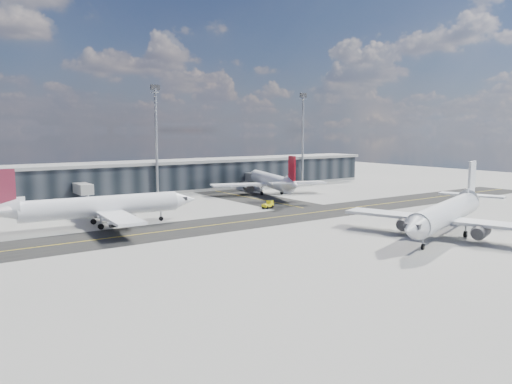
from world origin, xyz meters
TOP-DOWN VIEW (x-y plane):
  - ground at (0.00, 0.00)m, footprint 300.00×300.00m
  - taxiway_lanes at (3.91, 10.74)m, footprint 180.00×63.00m
  - terminal_concourse at (0.04, 54.93)m, footprint 152.00×19.80m
  - floodlight_masts at (0.00, 48.00)m, footprint 102.50×0.70m
  - airliner_af at (-26.24, 14.52)m, footprint 37.12×31.66m
  - airliner_redtail at (26.03, 32.60)m, footprint 31.80×36.85m
  - airliner_near at (18.13, -25.96)m, footprint 37.72×32.56m
  - baggage_tug at (11.50, 14.32)m, footprint 3.04×2.09m
  - service_van at (27.43, 42.30)m, footprint 4.27×6.20m

SIDE VIEW (x-z plane):
  - ground at x=0.00m, z-range 0.00..0.00m
  - taxiway_lanes at x=3.91m, z-range -0.01..0.03m
  - service_van at x=27.43m, z-range 0.00..1.57m
  - baggage_tug at x=11.50m, z-range 0.00..1.75m
  - airliner_af at x=-26.24m, z-range -1.86..9.13m
  - airliner_redtail at x=26.03m, z-range -1.90..9.29m
  - airliner_near at x=18.13m, z-range -1.95..9.52m
  - terminal_concourse at x=0.04m, z-range -0.31..8.49m
  - floodlight_masts at x=0.00m, z-range 1.16..30.06m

